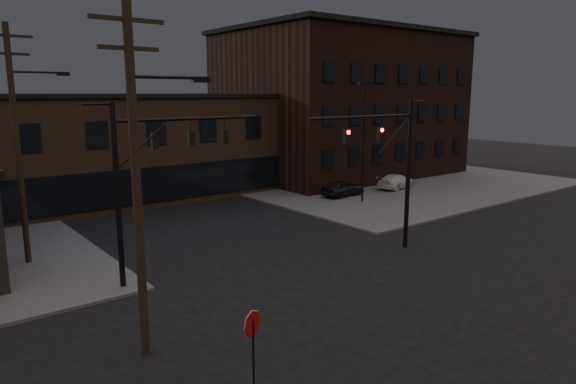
# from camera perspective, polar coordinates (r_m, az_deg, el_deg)

# --- Properties ---
(ground) EXTENTS (140.00, 140.00, 0.00)m
(ground) POSITION_cam_1_polar(r_m,az_deg,el_deg) (21.69, 11.15, -11.86)
(ground) COLOR black
(ground) RESTS_ON ground
(sidewalk_ne) EXTENTS (30.00, 30.00, 0.15)m
(sidewalk_ne) POSITION_cam_1_polar(r_m,az_deg,el_deg) (51.76, 8.75, 1.62)
(sidewalk_ne) COLOR #474744
(sidewalk_ne) RESTS_ON ground
(building_row) EXTENTS (40.00, 12.00, 8.00)m
(building_row) POSITION_cam_1_polar(r_m,az_deg,el_deg) (43.90, -17.50, 4.76)
(building_row) COLOR #503A2A
(building_row) RESTS_ON ground
(building_right) EXTENTS (22.00, 16.00, 14.00)m
(building_right) POSITION_cam_1_polar(r_m,az_deg,el_deg) (53.93, 5.83, 9.45)
(building_right) COLOR black
(building_right) RESTS_ON ground
(traffic_signal_near) EXTENTS (7.12, 0.24, 8.00)m
(traffic_signal_near) POSITION_cam_1_polar(r_m,az_deg,el_deg) (27.24, 11.78, 3.54)
(traffic_signal_near) COLOR black
(traffic_signal_near) RESTS_ON ground
(traffic_signal_far) EXTENTS (7.12, 0.24, 8.00)m
(traffic_signal_far) POSITION_cam_1_polar(r_m,az_deg,el_deg) (22.85, -15.53, 2.19)
(traffic_signal_far) COLOR black
(traffic_signal_far) RESTS_ON ground
(stop_sign) EXTENTS (0.72, 0.33, 2.48)m
(stop_sign) POSITION_cam_1_polar(r_m,az_deg,el_deg) (14.66, -3.93, -15.33)
(stop_sign) COLOR black
(stop_sign) RESTS_ON ground
(utility_pole_near) EXTENTS (3.70, 0.28, 11.00)m
(utility_pole_near) POSITION_cam_1_polar(r_m,az_deg,el_deg) (16.22, -16.32, 1.77)
(utility_pole_near) COLOR black
(utility_pole_near) RESTS_ON ground
(utility_pole_mid) EXTENTS (3.70, 0.28, 11.50)m
(utility_pole_mid) POSITION_cam_1_polar(r_m,az_deg,el_deg) (27.44, -27.79, 5.07)
(utility_pole_mid) COLOR black
(utility_pole_mid) RESTS_ON ground
(lot_light_a) EXTENTS (1.50, 0.28, 9.14)m
(lot_light_a) POSITION_cam_1_polar(r_m,az_deg,el_deg) (39.17, 8.45, 6.68)
(lot_light_a) COLOR black
(lot_light_a) RESTS_ON ground
(lot_light_b) EXTENTS (1.50, 0.28, 9.14)m
(lot_light_b) POSITION_cam_1_polar(r_m,az_deg,el_deg) (46.95, 9.09, 7.35)
(lot_light_b) COLOR black
(lot_light_b) RESTS_ON ground
(parked_car_lot_a) EXTENTS (4.01, 1.84, 1.33)m
(parked_car_lot_a) POSITION_cam_1_polar(r_m,az_deg,el_deg) (41.61, 6.13, 0.46)
(parked_car_lot_a) COLOR black
(parked_car_lot_a) RESTS_ON sidewalk_ne
(parked_car_lot_b) EXTENTS (4.48, 2.38, 1.24)m
(parked_car_lot_b) POSITION_cam_1_polar(r_m,az_deg,el_deg) (45.71, 11.96, 1.16)
(parked_car_lot_b) COLOR silver
(parked_car_lot_b) RESTS_ON sidewalk_ne
(car_crossing) EXTENTS (2.78, 5.33, 1.67)m
(car_crossing) POSITION_cam_1_polar(r_m,az_deg,el_deg) (41.50, -19.02, -0.08)
(car_crossing) COLOR black
(car_crossing) RESTS_ON ground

